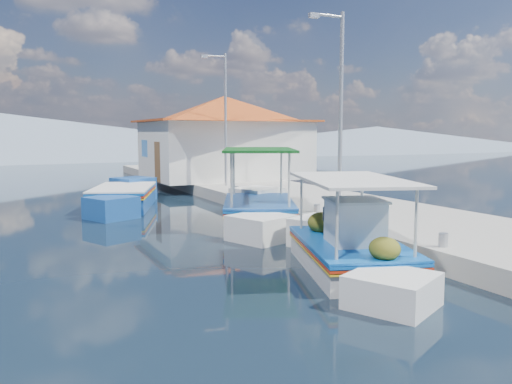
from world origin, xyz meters
name	(u,v)px	position (x,y,z in m)	size (l,w,h in m)	color
ground	(227,258)	(0.00, 0.00, 0.00)	(160.00, 160.00, 0.00)	black
quay	(307,202)	(5.90, 6.00, 0.25)	(5.00, 44.00, 0.50)	gray
bollards	(268,197)	(3.80, 5.25, 0.65)	(0.20, 17.20, 0.30)	#A5A8AD
main_caique	(348,250)	(1.94, -2.11, 0.43)	(3.37, 6.36, 2.21)	white
caique_green_canopy	(257,212)	(2.66, 3.81, 0.40)	(4.06, 6.57, 2.71)	white
caique_blue_hull	(122,199)	(-0.51, 9.36, 0.34)	(3.74, 6.65, 1.27)	navy
harbor_building	(224,136)	(6.20, 15.00, 2.78)	(10.49, 10.49, 4.40)	silver
lamp_post_near	(338,102)	(4.51, 2.00, 3.85)	(1.21, 0.14, 6.00)	#A5A8AD
lamp_post_far	(224,113)	(4.51, 11.00, 3.85)	(1.21, 0.14, 6.00)	#A5A8AD
mountain_ridge	(101,140)	(6.54, 56.00, 2.04)	(171.40, 96.00, 5.50)	slate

